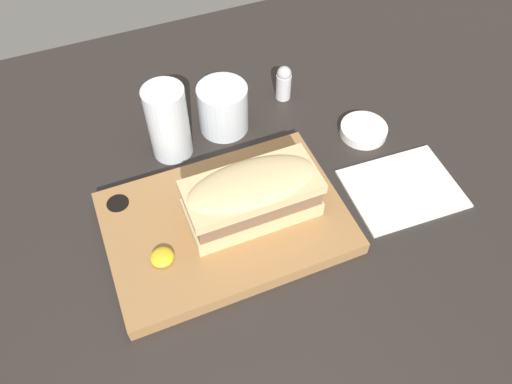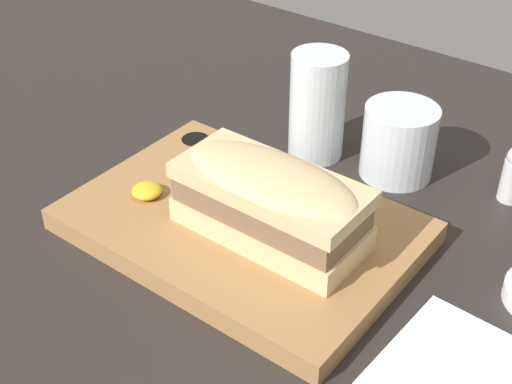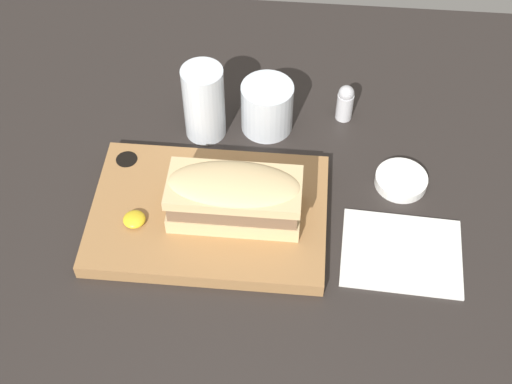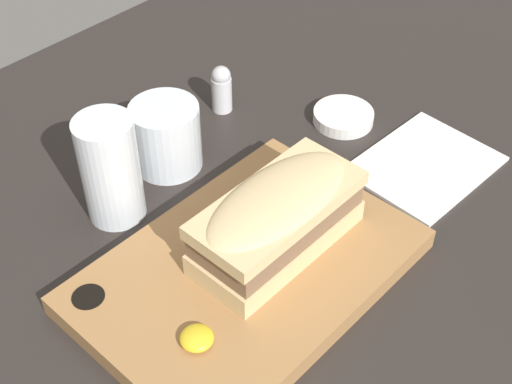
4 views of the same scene
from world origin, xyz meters
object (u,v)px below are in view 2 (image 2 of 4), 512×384
at_px(wine_glass, 398,144).
at_px(serving_board, 242,225).
at_px(water_glass, 317,113).
at_px(sandwich, 270,199).

bearing_deg(wine_glass, serving_board, -109.47).
bearing_deg(water_glass, serving_board, -81.14).
xyz_separation_m(serving_board, sandwich, (0.04, -0.01, 0.05)).
distance_m(water_glass, wine_glass, 0.10).
height_order(sandwich, water_glass, water_glass).
height_order(water_glass, wine_glass, water_glass).
bearing_deg(wine_glass, sandwich, -98.35).
relative_size(serving_board, water_glass, 2.64).
bearing_deg(sandwich, serving_board, 171.45).
bearing_deg(serving_board, water_glass, 98.86).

